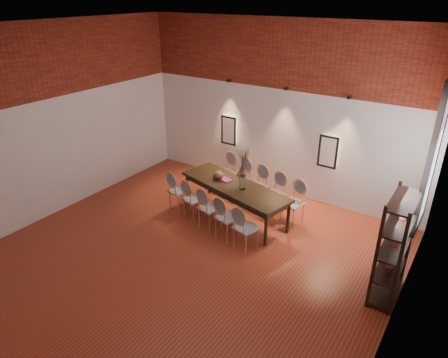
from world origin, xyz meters
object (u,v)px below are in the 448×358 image
Objects in this scene: chair_far_e at (293,203)px; shelving_rack at (394,247)px; chair_near_d at (227,217)px; vase at (243,182)px; chair_far_c at (256,187)px; chair_near_b at (194,199)px; chair_far_a at (225,173)px; chair_far_d at (274,195)px; chair_near_e at (246,228)px; book at (225,180)px; dining_table at (234,201)px; chair_far_b at (240,180)px; bowl at (218,175)px; chair_near_c at (210,207)px; chair_near_a at (179,191)px.

chair_far_e is 0.52× the size of shelving_rack.
vase reaches higher than chair_near_d.
chair_far_c is at bearing 95.45° from vase.
chair_near_d is at bearing 0.00° from chair_near_b.
chair_far_a is 1.56m from chair_far_d.
book is (-1.13, 0.99, 0.30)m from chair_near_e.
dining_table is 0.87m from chair_far_b.
chair_far_e is 1.15m from vase.
vase is at bearing -0.00° from dining_table.
chair_far_c reaches higher than bowl.
chair_near_b is 1.74m from chair_far_d.
chair_near_b is 3.13× the size of vase.
shelving_rack reaches higher than chair_near_c.
chair_far_b and chair_far_d have the same top height.
chair_near_a reaches higher than book.
chair_near_d is at bearing -54.11° from book.
chair_far_c and chair_far_d have the same top height.
chair_near_c is 3.13× the size of vase.
chair_far_a is (-1.70, 1.83, 0.00)m from chair_near_e.
chair_far_d is 1.11m from book.
vase reaches higher than chair_near_c.
chair_near_a is at bearing 180.00° from chair_near_d.
chair_near_c is 0.81m from book.
chair_near_b is at bearing 41.85° from chair_far_e.
dining_table is 10.80× the size of bowl.
chair_far_d is (0.83, 1.24, 0.00)m from chair_near_c.
chair_near_b is 1.00× the size of chair_near_e.
chair_near_c reaches higher than dining_table.
chair_far_b and chair_far_e have the same top height.
chair_near_b is at bearing -0.00° from chair_near_a.
chair_near_d is 1.24m from bowl.
chair_far_a is 1.00× the size of chair_far_c.
chair_near_a is at bearing -150.05° from book.
chair_far_d is at bearing 53.34° from chair_near_b.
chair_near_c is at bearing -67.20° from bowl.
bowl is 0.13× the size of shelving_rack.
vase is (0.23, -0.05, 0.53)m from dining_table.
chair_near_e is 1.00× the size of chair_far_c.
dining_table is 0.70m from chair_near_c.
chair_near_d reaches higher than dining_table.
vase is at bearing 167.70° from shelving_rack.
chair_far_b is 1.00× the size of chair_far_d.
chair_near_c is (1.01, -0.24, 0.00)m from chair_near_a.
chair_near_b and chair_far_d have the same top height.
chair_near_c is 0.52× the size of shelving_rack.
chair_near_a is at bearing 176.00° from shelving_rack.
chair_near_a is 0.94m from bowl.
dining_table is at bearing 33.89° from chair_far_e.
chair_near_d is at bearing -53.34° from dining_table.
bowl is (0.19, 0.62, 0.37)m from chair_near_b.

